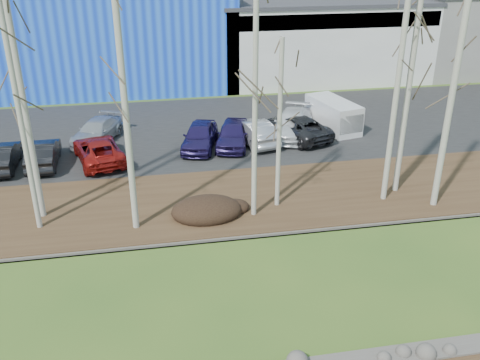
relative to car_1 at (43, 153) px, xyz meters
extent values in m
cube|color=#382616|center=(9.44, -6.03, -0.77)|extent=(80.00, 7.00, 0.15)
cube|color=black|center=(9.44, 4.47, -0.78)|extent=(80.00, 14.00, 0.14)
cube|color=blue|center=(3.44, 18.47, 3.15)|extent=(20.00, 12.00, 8.00)
cube|color=beige|center=(21.44, 18.47, 2.40)|extent=(18.00, 12.00, 6.50)
cube|color=navy|center=(21.44, 12.57, 4.75)|extent=(17.64, 0.20, 1.20)
cube|color=slate|center=(37.44, 18.47, 2.65)|extent=(14.00, 12.00, 7.00)
ellipsoid|color=black|center=(8.19, -7.51, -0.37)|extent=(3.28, 2.31, 0.64)
cylinder|color=beige|center=(0.76, -6.11, 4.45)|extent=(0.27, 0.27, 10.29)
cylinder|color=beige|center=(0.76, -7.18, 5.37)|extent=(0.23, 0.23, 12.12)
cylinder|color=beige|center=(4.97, -7.97, 4.63)|extent=(0.27, 0.27, 10.65)
cylinder|color=beige|center=(11.64, -7.04, 3.26)|extent=(0.21, 0.21, 7.90)
cylinder|color=beige|center=(10.35, -7.77, 4.54)|extent=(0.23, 0.23, 10.48)
cylinder|color=beige|center=(16.95, -7.36, 4.96)|extent=(0.26, 0.26, 11.31)
cylinder|color=beige|center=(19.05, -8.39, 4.63)|extent=(0.29, 0.29, 10.66)
cylinder|color=beige|center=(17.93, -6.58, 4.67)|extent=(0.28, 0.28, 10.73)
imported|color=black|center=(0.00, 0.00, 0.00)|extent=(1.57, 4.31, 1.41)
imported|color=#9F1914|center=(3.00, -0.03, -0.01)|extent=(3.44, 5.41, 1.39)
imported|color=#9FA2A7|center=(2.73, 3.38, -0.04)|extent=(3.59, 4.97, 1.34)
imported|color=#251B51|center=(10.92, 1.03, 0.06)|extent=(2.98, 4.82, 1.53)
imported|color=#AFAFB1|center=(12.28, 1.30, 0.03)|extent=(2.52, 4.70, 1.47)
imported|color=#242427|center=(15.12, 1.67, 0.01)|extent=(4.02, 5.69, 1.44)
imported|color=white|center=(14.96, 2.17, 0.06)|extent=(4.27, 5.72, 1.54)
imported|color=#251B51|center=(8.89, 1.03, 0.06)|extent=(2.98, 4.82, 1.53)
imported|color=black|center=(-2.15, 0.00, 0.00)|extent=(1.57, 4.31, 1.41)
cube|color=white|center=(17.94, 2.94, 0.25)|extent=(2.74, 4.67, 1.91)
cube|color=black|center=(18.32, 1.26, 0.25)|extent=(1.89, 1.27, 1.18)
camera|label=1|loc=(5.72, -29.10, 11.19)|focal=40.00mm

